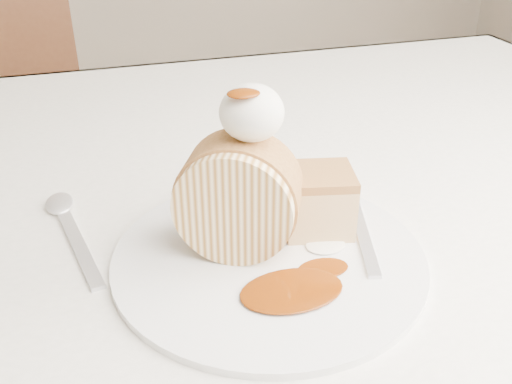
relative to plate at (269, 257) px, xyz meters
name	(u,v)px	position (x,y,z in m)	size (l,w,h in m)	color
table	(256,212)	(0.06, 0.23, -0.09)	(1.40, 0.90, 0.75)	white
plate	(269,257)	(0.00, 0.00, 0.00)	(0.30, 0.30, 0.01)	white
roulade_slice	(238,198)	(-0.03, 0.02, 0.06)	(0.11, 0.11, 0.06)	#FFE6B1
cake_chunk	(318,204)	(0.06, 0.03, 0.03)	(0.07, 0.06, 0.06)	#A6743E
whipped_cream	(252,113)	(-0.01, 0.02, 0.14)	(0.06, 0.06, 0.05)	white
caramel_drizzle	(243,86)	(-0.02, 0.01, 0.17)	(0.03, 0.02, 0.01)	#662704
caramel_pool	(292,290)	(0.00, -0.06, 0.01)	(0.09, 0.06, 0.00)	#662704
fork	(364,237)	(0.10, 0.00, 0.01)	(0.02, 0.18, 0.00)	silver
spoon	(80,248)	(-0.18, 0.07, 0.00)	(0.03, 0.18, 0.00)	silver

